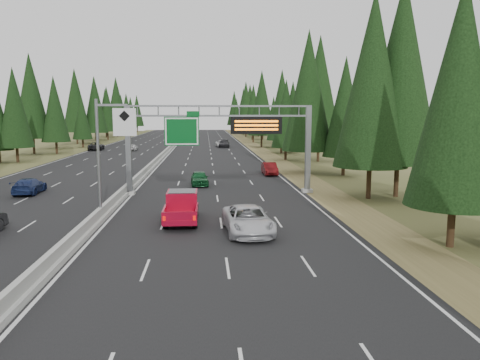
% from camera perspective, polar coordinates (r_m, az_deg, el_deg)
% --- Properties ---
extents(road, '(32.00, 260.00, 0.08)m').
position_cam_1_polar(road, '(86.81, -8.89, 3.26)').
color(road, black).
rests_on(road, ground).
extents(shoulder_right, '(3.60, 260.00, 0.06)m').
position_cam_1_polar(shoulder_right, '(87.19, 2.87, 3.36)').
color(shoulder_right, olive).
rests_on(shoulder_right, ground).
extents(shoulder_left, '(3.60, 260.00, 0.06)m').
position_cam_1_polar(shoulder_left, '(90.02, -20.27, 3.02)').
color(shoulder_left, '#4F5327').
rests_on(shoulder_left, ground).
extents(median_barrier, '(0.70, 260.00, 0.85)m').
position_cam_1_polar(median_barrier, '(86.78, -8.90, 3.50)').
color(median_barrier, '#969691').
rests_on(median_barrier, road).
extents(sign_gantry, '(16.75, 0.98, 7.80)m').
position_cam_1_polar(sign_gantry, '(41.20, -1.63, 5.48)').
color(sign_gantry, slate).
rests_on(sign_gantry, road).
extents(hov_sign_pole, '(2.80, 0.50, 8.00)m').
position_cam_1_polar(hov_sign_pole, '(31.95, -15.91, 3.47)').
color(hov_sign_pole, slate).
rests_on(hov_sign_pole, road).
extents(tree_row_right, '(11.93, 239.83, 18.70)m').
position_cam_1_polar(tree_row_right, '(86.71, 5.70, 9.36)').
color(tree_row_right, black).
rests_on(tree_row_right, ground).
extents(tree_row_left, '(10.94, 238.93, 18.78)m').
position_cam_1_polar(tree_row_left, '(79.32, -26.16, 8.75)').
color(tree_row_left, black).
rests_on(tree_row_left, ground).
extents(silver_minivan, '(3.03, 5.87, 1.58)m').
position_cam_1_polar(silver_minivan, '(27.85, 0.96, -4.88)').
color(silver_minivan, silver).
rests_on(silver_minivan, road).
extents(red_pickup, '(2.10, 5.88, 1.92)m').
position_cam_1_polar(red_pickup, '(31.29, -7.09, -3.00)').
color(red_pickup, black).
rests_on(red_pickup, road).
extents(car_ahead_green, '(1.89, 4.23, 1.41)m').
position_cam_1_polar(car_ahead_green, '(46.67, -4.96, 0.23)').
color(car_ahead_green, '#124F24').
rests_on(car_ahead_green, road).
extents(car_ahead_dkred, '(1.53, 4.34, 1.43)m').
position_cam_1_polar(car_ahead_dkred, '(54.72, 3.63, 1.39)').
color(car_ahead_dkred, '#5C0D0F').
rests_on(car_ahead_dkred, road).
extents(car_ahead_dkgrey, '(2.63, 5.67, 1.60)m').
position_cam_1_polar(car_ahead_dkgrey, '(100.34, -1.94, 4.46)').
color(car_ahead_dkgrey, black).
rests_on(car_ahead_dkgrey, road).
extents(car_ahead_white, '(2.80, 5.21, 1.39)m').
position_cam_1_polar(car_ahead_white, '(101.84, -2.26, 4.45)').
color(car_ahead_white, white).
rests_on(car_ahead_white, road).
extents(car_ahead_far, '(2.03, 4.21, 1.39)m').
position_cam_1_polar(car_ahead_far, '(132.94, -6.50, 5.23)').
color(car_ahead_far, black).
rests_on(car_ahead_far, road).
extents(car_onc_blue, '(2.14, 4.88, 1.40)m').
position_cam_1_polar(car_onc_blue, '(45.57, -24.31, -0.66)').
color(car_onc_blue, navy).
rests_on(car_onc_blue, road).
extents(car_onc_white, '(1.62, 3.78, 1.27)m').
position_cam_1_polar(car_onc_white, '(93.67, -12.87, 3.91)').
color(car_onc_white, '#B8B8B8').
rests_on(car_onc_white, road).
extents(car_onc_far, '(2.95, 5.78, 1.56)m').
position_cam_1_polar(car_onc_far, '(96.88, -17.12, 3.97)').
color(car_onc_far, black).
rests_on(car_onc_far, road).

